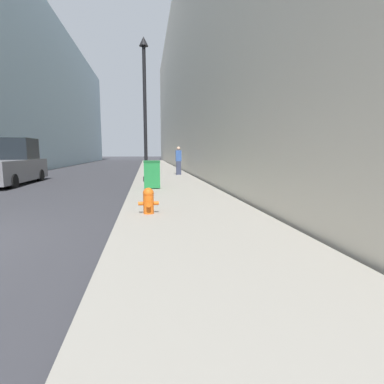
% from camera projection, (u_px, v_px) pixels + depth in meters
% --- Properties ---
extents(sidewalk_right, '(3.49, 60.00, 0.13)m').
position_uv_depth(sidewalk_right, '(161.00, 172.00, 23.29)').
color(sidewalk_right, gray).
rests_on(sidewalk_right, ground).
extents(building_right_stone, '(12.00, 60.00, 17.41)m').
position_uv_depth(building_right_stone, '(232.00, 83.00, 31.13)').
color(building_right_stone, beige).
rests_on(building_right_stone, ground).
extents(fire_hydrant, '(0.49, 0.38, 0.63)m').
position_uv_depth(fire_hydrant, '(148.00, 200.00, 7.18)').
color(fire_hydrant, '#D15614').
rests_on(fire_hydrant, sidewalk_right).
extents(trash_bin, '(0.66, 0.63, 1.13)m').
position_uv_depth(trash_bin, '(152.00, 174.00, 12.15)').
color(trash_bin, '#1E7538').
rests_on(trash_bin, sidewalk_right).
extents(lamppost, '(0.43, 0.43, 6.88)m').
position_uv_depth(lamppost, '(145.00, 100.00, 14.48)').
color(lamppost, black).
rests_on(lamppost, sidewalk_right).
extents(pickup_truck, '(2.21, 5.57, 2.31)m').
position_uv_depth(pickup_truck, '(8.00, 165.00, 14.90)').
color(pickup_truck, slate).
rests_on(pickup_truck, ground).
extents(pedestrian_on_sidewalk, '(0.37, 0.24, 1.81)m').
position_uv_depth(pedestrian_on_sidewalk, '(179.00, 161.00, 19.38)').
color(pedestrian_on_sidewalk, '#2D3347').
rests_on(pedestrian_on_sidewalk, sidewalk_right).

